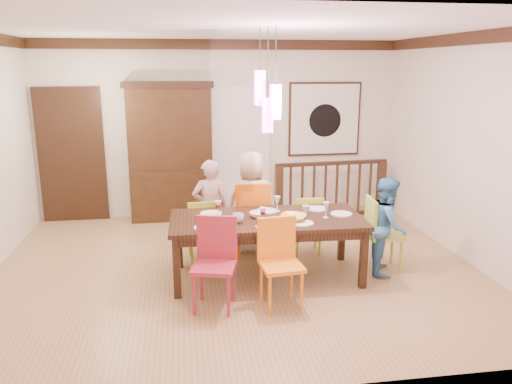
{
  "coord_description": "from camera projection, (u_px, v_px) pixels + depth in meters",
  "views": [
    {
      "loc": [
        -0.64,
        -5.85,
        2.49
      ],
      "look_at": [
        0.25,
        0.06,
        0.97
      ],
      "focal_mm": 35.0,
      "sensor_mm": 36.0,
      "label": 1
    }
  ],
  "objects": [
    {
      "name": "floor",
      "position": [
        237.0,
        268.0,
        6.31
      ],
      "size": [
        6.0,
        6.0,
        0.0
      ],
      "primitive_type": "plane",
      "color": "#9A7B4A",
      "rests_on": "ground"
    },
    {
      "name": "ceiling",
      "position": [
        235.0,
        28.0,
        5.6
      ],
      "size": [
        6.0,
        6.0,
        0.0
      ],
      "primitive_type": "plane",
      "rotation": [
        3.14,
        0.0,
        0.0
      ],
      "color": "white",
      "rests_on": "wall_back"
    },
    {
      "name": "wall_back",
      "position": [
        220.0,
        130.0,
        8.35
      ],
      "size": [
        6.0,
        0.0,
        6.0
      ],
      "primitive_type": "plane",
      "rotation": [
        1.57,
        0.0,
        0.0
      ],
      "color": "beige",
      "rests_on": "floor"
    },
    {
      "name": "wall_right",
      "position": [
        469.0,
        149.0,
        6.39
      ],
      "size": [
        0.0,
        5.0,
        5.0
      ],
      "primitive_type": "plane",
      "rotation": [
        1.57,
        0.0,
        -1.57
      ],
      "color": "beige",
      "rests_on": "floor"
    },
    {
      "name": "crown_molding",
      "position": [
        235.0,
        35.0,
        5.62
      ],
      "size": [
        6.0,
        5.0,
        0.16
      ],
      "primitive_type": null,
      "color": "black",
      "rests_on": "wall_back"
    },
    {
      "name": "panel_door",
      "position": [
        72.0,
        157.0,
        8.06
      ],
      "size": [
        1.04,
        0.07,
        2.24
      ],
      "primitive_type": "cube",
      "color": "black",
      "rests_on": "wall_back"
    },
    {
      "name": "white_doorway",
      "position": [
        241.0,
        153.0,
        8.47
      ],
      "size": [
        0.97,
        0.05,
        2.22
      ],
      "primitive_type": "cube",
      "color": "silver",
      "rests_on": "wall_back"
    },
    {
      "name": "painting",
      "position": [
        325.0,
        119.0,
        8.54
      ],
      "size": [
        1.25,
        0.06,
        1.25
      ],
      "color": "black",
      "rests_on": "wall_back"
    },
    {
      "name": "pendant_cluster",
      "position": [
        268.0,
        101.0,
        5.54
      ],
      "size": [
        0.27,
        0.21,
        1.14
      ],
      "color": "#EC47BB",
      "rests_on": "ceiling"
    },
    {
      "name": "dining_table",
      "position": [
        267.0,
        224.0,
        5.9
      ],
      "size": [
        2.29,
        1.09,
        0.75
      ],
      "rotation": [
        0.0,
        0.0,
        -0.03
      ],
      "color": "black",
      "rests_on": "floor"
    },
    {
      "name": "chair_far_left",
      "position": [
        201.0,
        225.0,
        6.53
      ],
      "size": [
        0.39,
        0.39,
        0.82
      ],
      "rotation": [
        0.0,
        0.0,
        3.2
      ],
      "color": "#93A921",
      "rests_on": "floor"
    },
    {
      "name": "chair_far_mid",
      "position": [
        253.0,
        212.0,
        6.65
      ],
      "size": [
        0.51,
        0.51,
        1.03
      ],
      "rotation": [
        0.0,
        0.0,
        3.04
      ],
      "color": "#D0570E",
      "rests_on": "floor"
    },
    {
      "name": "chair_far_right",
      "position": [
        307.0,
        220.0,
        6.72
      ],
      "size": [
        0.39,
        0.39,
        0.82
      ],
      "rotation": [
        0.0,
        0.0,
        3.07
      ],
      "color": "gold",
      "rests_on": "floor"
    },
    {
      "name": "chair_near_left",
      "position": [
        214.0,
        259.0,
        5.15
      ],
      "size": [
        0.53,
        0.53,
        0.96
      ],
      "rotation": [
        0.0,
        0.0,
        -0.25
      ],
      "color": "maroon",
      "rests_on": "floor"
    },
    {
      "name": "chair_near_mid",
      "position": [
        281.0,
        259.0,
        5.2
      ],
      "size": [
        0.46,
        0.46,
        0.93
      ],
      "rotation": [
        0.0,
        0.0,
        0.1
      ],
      "color": "orange",
      "rests_on": "floor"
    },
    {
      "name": "chair_end_right",
      "position": [
        385.0,
        229.0,
        6.18
      ],
      "size": [
        0.45,
        0.45,
        0.91
      ],
      "rotation": [
        0.0,
        0.0,
        1.48
      ],
      "color": "#A3D240",
      "rests_on": "floor"
    },
    {
      "name": "china_hutch",
      "position": [
        171.0,
        152.0,
        8.12
      ],
      "size": [
        1.42,
        0.46,
        2.25
      ],
      "color": "black",
      "rests_on": "floor"
    },
    {
      "name": "balustrade",
      "position": [
        331.0,
        189.0,
        8.32
      ],
      "size": [
        1.93,
        0.21,
        0.96
      ],
      "rotation": [
        0.0,
        0.0,
        0.07
      ],
      "color": "black",
      "rests_on": "floor"
    },
    {
      "name": "person_far_left",
      "position": [
        210.0,
        208.0,
        6.63
      ],
      "size": [
        0.53,
        0.41,
        1.31
      ],
      "primitive_type": "imported",
      "rotation": [
        0.0,
        0.0,
        3.36
      ],
      "color": "#D09EA3",
      "rests_on": "floor"
    },
    {
      "name": "person_far_mid",
      "position": [
        252.0,
        202.0,
        6.75
      ],
      "size": [
        0.78,
        0.61,
        1.39
      ],
      "primitive_type": "imported",
      "rotation": [
        0.0,
        0.0,
        2.86
      ],
      "color": "beige",
      "rests_on": "floor"
    },
    {
      "name": "person_end_right",
      "position": [
        387.0,
        226.0,
        6.07
      ],
      "size": [
        0.63,
        0.7,
        1.2
      ],
      "primitive_type": "imported",
      "rotation": [
        0.0,
        0.0,
        1.22
      ],
      "color": "teal",
      "rests_on": "floor"
    },
    {
      "name": "serving_bowl",
      "position": [
        293.0,
        218.0,
        5.75
      ],
      "size": [
        0.39,
        0.39,
        0.07
      ],
      "primitive_type": "imported",
      "rotation": [
        0.0,
        0.0,
        -0.4
      ],
      "color": "gold",
      "rests_on": "dining_table"
    },
    {
      "name": "small_bowl",
      "position": [
        258.0,
        215.0,
        5.89
      ],
      "size": [
        0.21,
        0.21,
        0.06
      ],
      "primitive_type": "imported",
      "rotation": [
        0.0,
        0.0,
        0.06
      ],
      "color": "white",
      "rests_on": "dining_table"
    },
    {
      "name": "cup_left",
      "position": [
        238.0,
        218.0,
        5.7
      ],
      "size": [
        0.14,
        0.14,
        0.1
      ],
      "primitive_type": "imported",
      "rotation": [
        0.0,
        0.0,
        -0.08
      ],
      "color": "silver",
      "rests_on": "dining_table"
    },
    {
      "name": "cup_right",
      "position": [
        306.0,
        209.0,
        6.07
      ],
      "size": [
        0.12,
        0.12,
        0.09
      ],
      "primitive_type": "imported",
      "rotation": [
        0.0,
        0.0,
        -0.28
      ],
      "color": "silver",
      "rests_on": "dining_table"
    },
    {
      "name": "plate_far_left",
      "position": [
        211.0,
        213.0,
        6.02
      ],
      "size": [
        0.26,
        0.26,
        0.01
      ],
      "primitive_type": "cylinder",
      "color": "white",
      "rests_on": "dining_table"
    },
    {
      "name": "plate_far_mid",
      "position": [
        267.0,
        211.0,
        6.13
      ],
      "size": [
        0.26,
        0.26,
        0.01
      ],
      "primitive_type": "cylinder",
      "color": "white",
      "rests_on": "dining_table"
    },
    {
      "name": "plate_far_right",
      "position": [
        317.0,
        209.0,
        6.22
      ],
      "size": [
        0.26,
        0.26,
        0.01
      ],
      "primitive_type": "cylinder",
      "color": "white",
      "rests_on": "dining_table"
    },
    {
      "name": "plate_near_left",
      "position": [
        206.0,
        228.0,
        5.49
      ],
      "size": [
        0.26,
        0.26,
        0.01
      ],
      "primitive_type": "cylinder",
      "color": "white",
      "rests_on": "dining_table"
    },
    {
      "name": "plate_near_mid",
      "position": [
        302.0,
        223.0,
        5.65
      ],
      "size": [
        0.26,
        0.26,
        0.01
      ],
      "primitive_type": "cylinder",
      "color": "white",
      "rests_on": "dining_table"
    },
    {
      "name": "plate_end_right",
      "position": [
        341.0,
        214.0,
        6.0
      ],
      "size": [
        0.26,
        0.26,
        0.01
      ],
      "primitive_type": "cylinder",
      "color": "white",
      "rests_on": "dining_table"
    },
    {
      "name": "wine_glass_a",
      "position": [
        218.0,
        209.0,
        5.91
      ],
      "size": [
        0.08,
        0.08,
        0.19
      ],
      "primitive_type": null,
      "color": "#590C19",
      "rests_on": "dining_table"
    },
    {
      "name": "wine_glass_b",
      "position": [
        277.0,
        204.0,
        6.11
      ],
      "size": [
        0.08,
        0.08,
        0.19
      ],
      "primitive_type": null,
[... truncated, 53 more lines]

